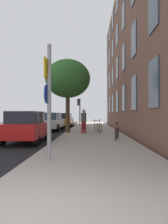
{
  "coord_description": "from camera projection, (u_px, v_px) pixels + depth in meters",
  "views": [
    {
      "loc": [
        0.91,
        -2.44,
        1.47
      ],
      "look_at": [
        0.47,
        11.75,
        1.65
      ],
      "focal_mm": 32.27,
      "sensor_mm": 36.0,
      "label": 1
    }
  ],
  "objects": [
    {
      "name": "ground_plane",
      "position": [
        52.0,
        131.0,
        17.52
      ],
      "size": [
        41.8,
        41.8,
        0.0
      ],
      "primitive_type": "plane",
      "color": "#332D28"
    },
    {
      "name": "pedestrian_1",
      "position": [
        84.0,
        118.0,
        18.51
      ],
      "size": [
        0.51,
        0.51,
        1.73
      ],
      "color": "#26262D",
      "rests_on": "sidewalk"
    },
    {
      "name": "bicycle_2",
      "position": [
        95.0,
        126.0,
        16.95
      ],
      "size": [
        0.42,
        1.67,
        0.92
      ],
      "color": "black",
      "rests_on": "sidewalk"
    },
    {
      "name": "building_facade",
      "position": [
        123.0,
        52.0,
        16.91
      ],
      "size": [
        0.56,
        27.0,
        13.36
      ],
      "color": "brown",
      "rests_on": "ground"
    },
    {
      "name": "sign_post",
      "position": [
        48.0,
        96.0,
        5.95
      ],
      "size": [
        0.16,
        0.6,
        3.43
      ],
      "color": "gray",
      "rests_on": "sidewalk"
    },
    {
      "name": "pedestrian_0",
      "position": [
        84.0,
        119.0,
        14.6
      ],
      "size": [
        0.39,
        0.39,
        1.73
      ],
      "color": "maroon",
      "rests_on": "sidewalk"
    },
    {
      "name": "car_0",
      "position": [
        27.0,
        126.0,
        10.58
      ],
      "size": [
        1.86,
        4.07,
        1.62
      ],
      "color": "red",
      "rests_on": "road_asphalt"
    },
    {
      "name": "bicycle_0",
      "position": [
        117.0,
        133.0,
        10.87
      ],
      "size": [
        0.53,
        1.56,
        0.92
      ],
      "color": "black",
      "rests_on": "sidewalk"
    },
    {
      "name": "tree_near",
      "position": [
        68.0,
        79.0,
        15.25
      ],
      "size": [
        3.4,
        3.4,
        5.52
      ],
      "color": "#4C3823",
      "rests_on": "sidewalk"
    },
    {
      "name": "traffic_light",
      "position": [
        79.0,
        107.0,
        24.33
      ],
      "size": [
        0.43,
        0.24,
        3.3
      ],
      "color": "black",
      "rests_on": "sidewalk"
    },
    {
      "name": "car_3",
      "position": [
        66.0,
        119.0,
        30.16
      ],
      "size": [
        2.04,
        4.56,
        1.62
      ],
      "color": "#19662D",
      "rests_on": "road_asphalt"
    },
    {
      "name": "car_1",
      "position": [
        51.0,
        121.0,
        18.0
      ],
      "size": [
        1.91,
        4.35,
        1.62
      ],
      "color": "#B7B7BC",
      "rests_on": "road_asphalt"
    },
    {
      "name": "sidewalk",
      "position": [
        92.0,
        131.0,
        17.41
      ],
      "size": [
        4.2,
        38.0,
        0.12
      ],
      "primitive_type": "cube",
      "color": "#9E9389",
      "rests_on": "ground"
    },
    {
      "name": "bicycle_1",
      "position": [
        99.0,
        127.0,
        15.43
      ],
      "size": [
        0.47,
        1.72,
        0.97
      ],
      "color": "black",
      "rests_on": "sidewalk"
    },
    {
      "name": "car_2",
      "position": [
        64.0,
        120.0,
        23.53
      ],
      "size": [
        1.88,
        4.4,
        1.62
      ],
      "color": "orange",
      "rests_on": "road_asphalt"
    },
    {
      "name": "road_asphalt",
      "position": [
        28.0,
        131.0,
        17.58
      ],
      "size": [
        7.0,
        38.0,
        0.01
      ],
      "primitive_type": "cube",
      "color": "black",
      "rests_on": "ground"
    }
  ]
}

